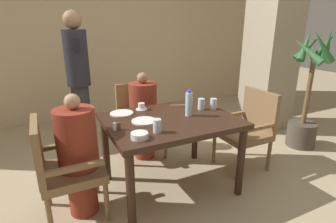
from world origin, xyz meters
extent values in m
plane|color=tan|center=(0.00, 0.00, 0.00)|extent=(16.00, 16.00, 0.00)
cube|color=#C6B289|center=(0.00, 2.57, 1.40)|extent=(8.00, 0.06, 2.80)
cube|color=tan|center=(2.12, 0.87, 1.35)|extent=(0.60, 0.60, 2.70)
cube|color=#331E14|center=(0.00, 0.00, 0.70)|extent=(1.18, 0.92, 0.05)
cylinder|color=#331E14|center=(-0.53, -0.40, 0.34)|extent=(0.07, 0.07, 0.68)
cylinder|color=#331E14|center=(0.53, -0.40, 0.34)|extent=(0.07, 0.07, 0.68)
cylinder|color=#331E14|center=(-0.53, 0.40, 0.34)|extent=(0.07, 0.07, 0.68)
cylinder|color=#331E14|center=(0.53, 0.40, 0.34)|extent=(0.07, 0.07, 0.68)
cube|color=brown|center=(-0.90, 0.00, 0.40)|extent=(0.49, 0.49, 0.07)
cube|color=brown|center=(-1.12, 0.00, 0.65)|extent=(0.05, 0.49, 0.44)
cube|color=brown|center=(-0.90, 0.22, 0.55)|extent=(0.44, 0.04, 0.04)
cube|color=brown|center=(-0.90, -0.22, 0.55)|extent=(0.44, 0.04, 0.04)
cylinder|color=brown|center=(-0.68, 0.21, 0.18)|extent=(0.04, 0.04, 0.36)
cylinder|color=brown|center=(-0.68, -0.21, 0.18)|extent=(0.04, 0.04, 0.36)
cylinder|color=brown|center=(-1.11, 0.21, 0.18)|extent=(0.04, 0.04, 0.36)
cylinder|color=brown|center=(-1.11, -0.21, 0.18)|extent=(0.04, 0.04, 0.36)
cylinder|color=maroon|center=(-0.84, 0.00, 0.22)|extent=(0.24, 0.24, 0.43)
cylinder|color=maroon|center=(-0.84, 0.00, 0.68)|extent=(0.32, 0.32, 0.50)
sphere|color=tan|center=(-0.84, 0.00, 1.00)|extent=(0.12, 0.12, 0.12)
cube|color=brown|center=(0.00, 0.76, 0.40)|extent=(0.49, 0.49, 0.07)
cube|color=brown|center=(0.00, 0.99, 0.65)|extent=(0.49, 0.05, 0.44)
cube|color=brown|center=(0.22, 0.76, 0.55)|extent=(0.04, 0.44, 0.04)
cube|color=brown|center=(-0.22, 0.76, 0.55)|extent=(0.04, 0.44, 0.04)
cylinder|color=brown|center=(0.21, 0.55, 0.18)|extent=(0.04, 0.04, 0.36)
cylinder|color=brown|center=(-0.21, 0.55, 0.18)|extent=(0.04, 0.04, 0.36)
cylinder|color=brown|center=(0.21, 0.98, 0.18)|extent=(0.04, 0.04, 0.36)
cylinder|color=brown|center=(-0.21, 0.98, 0.18)|extent=(0.04, 0.04, 0.36)
cylinder|color=maroon|center=(0.00, 0.70, 0.22)|extent=(0.24, 0.24, 0.43)
cylinder|color=maroon|center=(0.00, 0.70, 0.68)|extent=(0.32, 0.32, 0.49)
sphere|color=#997051|center=(0.00, 0.70, 0.98)|extent=(0.12, 0.12, 0.12)
cube|color=brown|center=(0.90, 0.00, 0.40)|extent=(0.49, 0.49, 0.07)
cube|color=brown|center=(1.12, 0.00, 0.65)|extent=(0.05, 0.49, 0.44)
cube|color=brown|center=(0.90, -0.22, 0.55)|extent=(0.44, 0.04, 0.04)
cube|color=brown|center=(0.90, 0.22, 0.55)|extent=(0.44, 0.04, 0.04)
cylinder|color=brown|center=(0.68, -0.21, 0.18)|extent=(0.04, 0.04, 0.36)
cylinder|color=brown|center=(0.68, 0.21, 0.18)|extent=(0.04, 0.04, 0.36)
cylinder|color=brown|center=(1.11, -0.21, 0.18)|extent=(0.04, 0.04, 0.36)
cylinder|color=brown|center=(1.11, 0.21, 0.18)|extent=(0.04, 0.04, 0.36)
cylinder|color=#2D2D33|center=(-0.59, 1.45, 0.40)|extent=(0.22, 0.22, 0.81)
cylinder|color=#23232D|center=(-0.59, 1.45, 1.15)|extent=(0.29, 0.29, 0.69)
sphere|color=#997051|center=(-0.59, 1.45, 1.61)|extent=(0.22, 0.22, 0.22)
cube|color=black|center=(-0.59, 1.27, 1.32)|extent=(0.07, 0.01, 0.14)
cylinder|color=#4C4238|center=(1.99, 0.07, 0.16)|extent=(0.36, 0.36, 0.32)
cylinder|color=brown|center=(1.99, 0.07, 0.73)|extent=(0.06, 0.06, 0.82)
cone|color=#2D6633|center=(2.12, 0.05, 1.31)|extent=(0.15, 0.34, 0.40)
cone|color=#2D6633|center=(2.05, 0.21, 1.29)|extent=(0.38, 0.23, 0.38)
cone|color=#2D6633|center=(1.95, 0.19, 1.31)|extent=(0.34, 0.21, 0.40)
cone|color=#2D6633|center=(1.82, 0.05, 1.26)|extent=(0.16, 0.42, 0.32)
cone|color=#2D6633|center=(1.95, -0.04, 1.31)|extent=(0.35, 0.21, 0.40)
cone|color=#2D6633|center=(2.07, -0.02, 1.32)|extent=(0.31, 0.28, 0.41)
cylinder|color=white|center=(-0.25, 0.02, 0.74)|extent=(0.22, 0.22, 0.01)
cylinder|color=white|center=(-0.37, 0.31, 0.74)|extent=(0.22, 0.22, 0.01)
cylinder|color=white|center=(-0.15, 0.35, 0.73)|extent=(0.11, 0.11, 0.01)
cylinder|color=white|center=(-0.15, 0.35, 0.77)|extent=(0.07, 0.07, 0.06)
cylinder|color=white|center=(-0.41, -0.31, 0.75)|extent=(0.13, 0.13, 0.05)
cylinder|color=silver|center=(0.19, -0.02, 0.84)|extent=(0.07, 0.07, 0.22)
cylinder|color=#3359B2|center=(0.19, -0.02, 0.97)|extent=(0.04, 0.04, 0.02)
cylinder|color=silver|center=(-0.24, -0.26, 0.79)|extent=(0.07, 0.07, 0.11)
cylinder|color=silver|center=(0.40, 0.10, 0.79)|extent=(0.07, 0.07, 0.11)
cylinder|color=silver|center=(0.52, 0.05, 0.79)|extent=(0.07, 0.07, 0.11)
cylinder|color=white|center=(-0.54, -0.07, 0.76)|extent=(0.03, 0.03, 0.07)
cylinder|color=#4C3D2D|center=(-0.50, -0.07, 0.76)|extent=(0.03, 0.03, 0.06)
cube|color=silver|center=(0.27, 0.32, 0.73)|extent=(0.18, 0.07, 0.00)
cube|color=silver|center=(0.36, 0.29, 0.73)|extent=(0.04, 0.03, 0.00)
camera|label=1|loc=(-1.02, -2.04, 1.55)|focal=28.00mm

